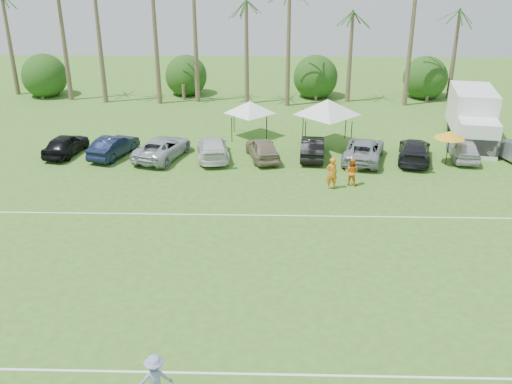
{
  "coord_description": "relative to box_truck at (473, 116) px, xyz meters",
  "views": [
    {
      "loc": [
        1.99,
        -12.81,
        13.03
      ],
      "look_at": [
        1.26,
        13.38,
        1.6
      ],
      "focal_mm": 40.0,
      "sensor_mm": 36.0,
      "label": 1
    }
  ],
  "objects": [
    {
      "name": "canopy_tent_right",
      "position": [
        -10.31,
        -0.81,
        1.32
      ],
      "size": [
        4.73,
        4.73,
        3.83
      ],
      "color": "black",
      "rests_on": "ground"
    },
    {
      "name": "bush_tree_0",
      "position": [
        -35.14,
        12.65,
        -0.16
      ],
      "size": [
        4.0,
        4.0,
        4.0
      ],
      "color": "brown",
      "rests_on": "ground"
    },
    {
      "name": "parked_car_2",
      "position": [
        -21.31,
        -3.78,
        -1.25
      ],
      "size": [
        3.67,
        5.53,
        1.41
      ],
      "primitive_type": "imported",
      "rotation": [
        0.0,
        0.0,
        2.86
      ],
      "color": "#A5AAB0",
      "rests_on": "ground"
    },
    {
      "name": "palm_tree_5",
      "position": [
        -16.14,
        11.65,
        6.39
      ],
      "size": [
        2.4,
        2.4,
        9.9
      ],
      "color": "brown",
      "rests_on": "ground"
    },
    {
      "name": "canopy_tent_left",
      "position": [
        -15.72,
        0.9,
        0.7
      ],
      "size": [
        3.84,
        3.84,
        3.11
      ],
      "color": "black",
      "rests_on": "ground"
    },
    {
      "name": "parked_car_1",
      "position": [
        -24.61,
        -3.56,
        -1.25
      ],
      "size": [
        2.74,
        4.53,
        1.41
      ],
      "primitive_type": "imported",
      "rotation": [
        0.0,
        0.0,
        2.83
      ],
      "color": "black",
      "rests_on": "ground"
    },
    {
      "name": "bush_tree_3",
      "position": [
        -0.14,
        12.65,
        -0.16
      ],
      "size": [
        4.0,
        4.0,
        4.0
      ],
      "color": "brown",
      "rests_on": "ground"
    },
    {
      "name": "box_truck",
      "position": [
        0.0,
        0.0,
        0.0
      ],
      "size": [
        3.82,
        7.45,
        3.66
      ],
      "rotation": [
        0.0,
        0.0,
        -0.17
      ],
      "color": "white",
      "rests_on": "ground"
    },
    {
      "name": "palm_tree_4",
      "position": [
        -20.14,
        11.65,
        5.52
      ],
      "size": [
        2.4,
        2.4,
        8.9
      ],
      "color": "brown",
      "rests_on": "ground"
    },
    {
      "name": "bush_tree_1",
      "position": [
        -22.14,
        12.65,
        -0.16
      ],
      "size": [
        4.0,
        4.0,
        4.0
      ],
      "color": "brown",
      "rests_on": "ground"
    },
    {
      "name": "bush_tree_2",
      "position": [
        -10.14,
        12.65,
        -0.16
      ],
      "size": [
        4.0,
        4.0,
        4.0
      ],
      "color": "brown",
      "rests_on": "ground"
    },
    {
      "name": "parked_car_4",
      "position": [
        -14.71,
        -3.79,
        -1.25
      ],
      "size": [
        2.6,
        4.42,
        1.41
      ],
      "primitive_type": "imported",
      "rotation": [
        0.0,
        0.0,
        3.38
      ],
      "color": "#88765C",
      "rests_on": "ground"
    },
    {
      "name": "market_umbrella",
      "position": [
        -2.88,
        -4.46,
        0.02
      ],
      "size": [
        1.98,
        1.98,
        2.21
      ],
      "color": "black",
      "rests_on": "ground"
    },
    {
      "name": "parked_car_8",
      "position": [
        -1.51,
        -3.39,
        -1.25
      ],
      "size": [
        2.15,
        4.31,
        1.41
      ],
      "primitive_type": "imported",
      "rotation": [
        0.0,
        0.0,
        3.02
      ],
      "color": "#BEBEBF",
      "rests_on": "ground"
    },
    {
      "name": "palm_tree_1",
      "position": [
        -33.14,
        11.65,
        6.39
      ],
      "size": [
        2.4,
        2.4,
        9.9
      ],
      "color": "brown",
      "rests_on": "ground"
    },
    {
      "name": "parked_car_0",
      "position": [
        -27.91,
        -3.31,
        -1.25
      ],
      "size": [
        2.36,
        4.37,
        1.41
      ],
      "primitive_type": "imported",
      "rotation": [
        0.0,
        0.0,
        2.97
      ],
      "color": "black",
      "rests_on": "ground"
    },
    {
      "name": "sideline_player_a",
      "position": [
        -10.65,
        -8.64,
        -1.01
      ],
      "size": [
        0.77,
        0.59,
        1.89
      ],
      "primitive_type": "imported",
      "rotation": [
        0.0,
        0.0,
        3.36
      ],
      "color": "orange",
      "rests_on": "ground"
    },
    {
      "name": "frisbee_player",
      "position": [
        -17.62,
        -25.58,
        -1.13
      ],
      "size": [
        1.19,
        0.84,
        1.67
      ],
      "rotation": [
        0.0,
        0.0,
        3.37
      ],
      "color": "#898AC2",
      "rests_on": "ground"
    },
    {
      "name": "parked_car_3",
      "position": [
        -18.01,
        -3.66,
        -1.25
      ],
      "size": [
        2.68,
        5.1,
        1.41
      ],
      "primitive_type": "imported",
      "rotation": [
        0.0,
        0.0,
        3.29
      ],
      "color": "silver",
      "rests_on": "ground"
    },
    {
      "name": "parked_car_7",
      "position": [
        -4.81,
        -3.81,
        -1.25
      ],
      "size": [
        3.04,
        5.19,
        1.41
      ],
      "primitive_type": "imported",
      "rotation": [
        0.0,
        0.0,
        2.91
      ],
      "color": "black",
      "rests_on": "ground"
    },
    {
      "name": "parked_car_5",
      "position": [
        -11.41,
        -3.4,
        -1.25
      ],
      "size": [
        1.84,
        4.39,
        1.41
      ],
      "primitive_type": "imported",
      "rotation": [
        0.0,
        0.0,
        3.06
      ],
      "color": "black",
      "rests_on": "ground"
    },
    {
      "name": "sideline_player_b",
      "position": [
        -9.43,
        -8.09,
        -1.13
      ],
      "size": [
        0.99,
        0.9,
        1.65
      ],
      "primitive_type": "imported",
      "rotation": [
        0.0,
        0.0,
        2.72
      ],
      "color": "orange",
      "rests_on": "ground"
    },
    {
      "name": "field_lines",
      "position": [
        -16.14,
        -18.35,
        -1.95
      ],
      "size": [
        80.0,
        12.1,
        0.01
      ],
      "color": "white",
      "rests_on": "ground"
    },
    {
      "name": "palm_tree_8",
      "position": [
        -3.14,
        11.65,
        5.52
      ],
      "size": [
        2.4,
        2.4,
        8.9
      ],
      "color": "brown",
      "rests_on": "ground"
    },
    {
      "name": "parked_car_6",
      "position": [
        -8.11,
        -3.86,
        -1.25
      ],
      "size": [
        3.52,
        5.5,
        1.41
      ],
      "primitive_type": "imported",
      "rotation": [
        0.0,
        0.0,
        2.89
      ],
      "color": "gray",
      "rests_on": "ground"
    },
    {
      "name": "palm_tree_9",
      "position": [
        1.86,
        11.65,
        6.39
      ],
      "size": [
        2.4,
        2.4,
        9.9
      ],
      "color": "brown",
      "rests_on": "ground"
    }
  ]
}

